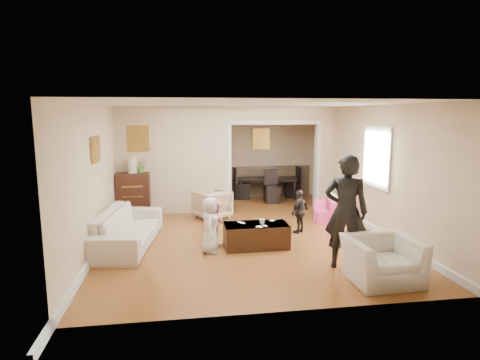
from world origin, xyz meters
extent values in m
plane|color=#945226|center=(0.00, 0.00, 0.00)|extent=(7.00, 7.00, 0.00)
cube|color=beige|center=(-1.38, 1.80, 1.30)|extent=(2.75, 0.18, 2.60)
cube|color=beige|center=(2.48, 1.80, 1.30)|extent=(0.55, 0.18, 2.60)
cube|color=beige|center=(1.10, 1.80, 2.42)|extent=(2.22, 0.18, 0.35)
cube|color=white|center=(2.73, -0.40, 1.55)|extent=(0.03, 0.95, 1.10)
cube|color=brown|center=(-2.20, 1.70, 1.85)|extent=(0.45, 0.03, 0.55)
cube|color=brown|center=(-2.71, -0.60, 1.80)|extent=(0.03, 0.55, 0.40)
cube|color=brown|center=(1.10, 3.44, 1.70)|extent=(0.45, 0.03, 0.55)
imported|color=beige|center=(-2.23, -0.59, 0.33)|extent=(1.18, 2.38, 0.67)
imported|color=#C6B38A|center=(-0.52, 1.15, 0.33)|extent=(0.97, 0.98, 0.66)
imported|color=beige|center=(1.65, -2.82, 0.32)|extent=(1.03, 0.91, 0.65)
cube|color=#34150F|center=(-2.34, 1.55, 0.53)|extent=(0.77, 0.43, 1.06)
cylinder|color=beige|center=(-2.34, 1.55, 1.24)|extent=(0.22, 0.22, 0.36)
imported|color=#517F38|center=(-2.14, 1.55, 1.22)|extent=(0.30, 0.26, 0.33)
cube|color=#351C10|center=(0.11, -1.04, 0.22)|extent=(1.17, 0.59, 0.44)
imported|color=beige|center=(0.21, -1.09, 0.49)|extent=(0.11, 0.11, 0.10)
cube|color=#E23B7F|center=(2.33, 0.47, 0.24)|extent=(0.57, 0.57, 0.48)
cube|color=yellow|center=(2.45, 0.57, 0.63)|extent=(0.21, 0.10, 0.30)
cylinder|color=#29ADCE|center=(2.23, 0.42, 0.52)|extent=(0.08, 0.08, 0.08)
cube|color=red|center=(2.21, 0.59, 0.50)|extent=(0.09, 0.07, 0.05)
imported|color=silver|center=(2.38, 0.35, 0.50)|extent=(0.23, 0.23, 0.05)
imported|color=black|center=(1.25, 3.22, 0.30)|extent=(1.84, 1.24, 0.60)
imported|color=black|center=(1.32, -2.22, 0.91)|extent=(0.78, 0.66, 1.82)
imported|color=white|center=(-0.74, -1.19, 0.49)|extent=(0.39, 0.53, 0.99)
imported|color=pink|center=(-0.59, -0.74, 0.41)|extent=(0.43, 0.48, 0.82)
imported|color=black|center=(1.16, -0.29, 0.45)|extent=(0.54, 0.51, 0.90)
cube|color=white|center=(0.46, -0.85, 0.44)|extent=(0.13, 0.13, 0.00)
cube|color=white|center=(-0.16, -0.87, 0.44)|extent=(0.09, 0.10, 0.00)
cube|color=white|center=(-0.12, -0.95, 0.44)|extent=(0.10, 0.11, 0.00)
cube|color=white|center=(0.25, -1.19, 0.44)|extent=(0.07, 0.09, 0.00)
cube|color=white|center=(0.14, -1.23, 0.44)|extent=(0.14, 0.14, 0.00)
camera|label=1|loc=(-1.23, -8.02, 2.43)|focal=30.07mm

